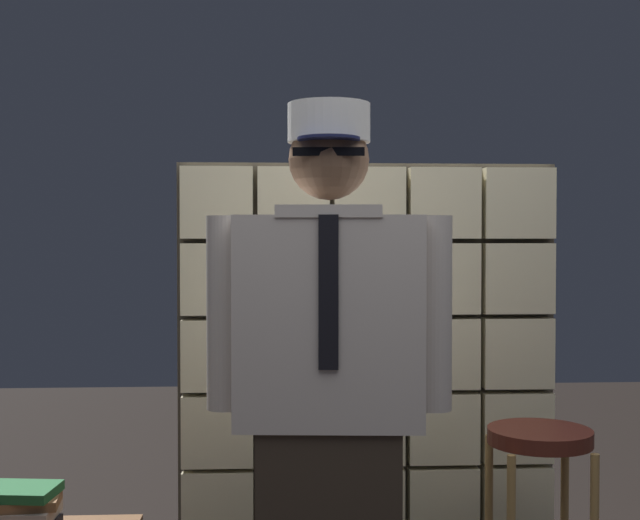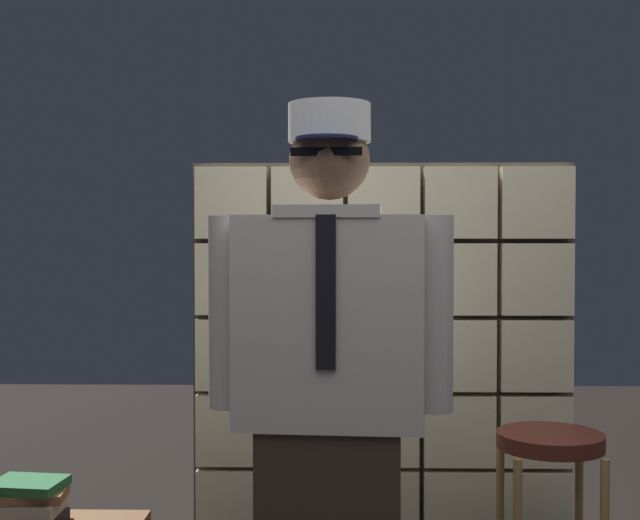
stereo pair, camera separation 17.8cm
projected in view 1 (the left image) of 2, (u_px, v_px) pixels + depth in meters
name	position (u px, v px, depth m)	size (l,w,h in m)	color
glass_block_wall	(369.00, 391.00, 3.14)	(1.45, 0.10, 1.74)	beige
standing_person	(329.00, 401.00, 2.43)	(0.73, 0.32, 1.82)	#382D23
bar_stool	(539.00, 492.00, 2.71)	(0.34, 0.34, 0.81)	#592319
book_stack	(21.00, 515.00, 2.38)	(0.27, 0.20, 0.16)	maroon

